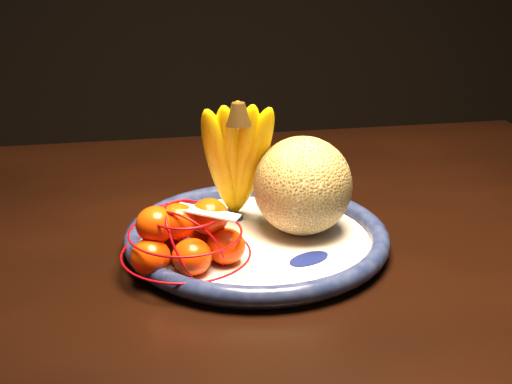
{
  "coord_description": "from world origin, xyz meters",
  "views": [
    {
      "loc": [
        0.01,
        -0.82,
        1.14
      ],
      "look_at": [
        0.09,
        -0.02,
        0.83
      ],
      "focal_mm": 50.0,
      "sensor_mm": 36.0,
      "label": 1
    }
  ],
  "objects": [
    {
      "name": "banana_bunch",
      "position": [
        0.07,
        0.02,
        0.87
      ],
      "size": [
        0.12,
        0.11,
        0.18
      ],
      "rotation": [
        0.0,
        0.0,
        0.01
      ],
      "color": "yellow",
      "rests_on": "fruit_bowl"
    },
    {
      "name": "mandarin_bag",
      "position": [
        0.01,
        -0.09,
        0.81
      ],
      "size": [
        0.16,
        0.16,
        0.09
      ],
      "rotation": [
        0.0,
        0.0,
        0.08
      ],
      "color": "#FA4F0B",
      "rests_on": "fruit_bowl"
    },
    {
      "name": "cantaloupe",
      "position": [
        0.15,
        -0.02,
        0.84
      ],
      "size": [
        0.12,
        0.12,
        0.12
      ],
      "primitive_type": "sphere",
      "color": "olive",
      "rests_on": "fruit_bowl"
    },
    {
      "name": "fruit_bowl",
      "position": [
        0.09,
        -0.03,
        0.78
      ],
      "size": [
        0.32,
        0.32,
        0.03
      ],
      "rotation": [
        0.0,
        0.0,
        -0.07
      ],
      "color": "white",
      "rests_on": "dining_table"
    },
    {
      "name": "price_tag",
      "position": [
        0.03,
        -0.1,
        0.84
      ],
      "size": [
        0.08,
        0.05,
        0.01
      ],
      "primitive_type": "cube",
      "rotation": [
        -0.14,
        0.1,
        -0.35
      ],
      "color": "white",
      "rests_on": "mandarin_bag"
    },
    {
      "name": "dining_table",
      "position": [
        -0.07,
        -0.02,
        0.68
      ],
      "size": [
        1.59,
        1.03,
        0.76
      ],
      "rotation": [
        0.0,
        0.0,
        0.08
      ],
      "color": "black",
      "rests_on": "ground"
    }
  ]
}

